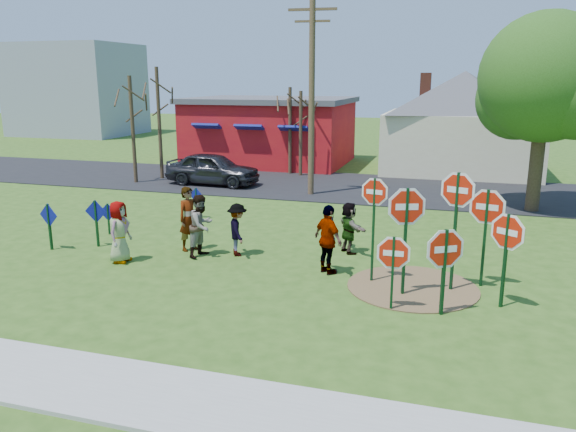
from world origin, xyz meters
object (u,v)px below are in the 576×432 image
(person_a, at_px, (119,232))
(suv, at_px, (213,168))
(person_b, at_px, (189,219))
(leafy_tree, at_px, (548,85))
(stop_sign_c, at_px, (457,204))
(utility_pole, at_px, (312,94))
(stop_sign_a, at_px, (393,258))
(stop_sign_b, at_px, (374,203))
(stop_sign_d, at_px, (487,214))

(person_a, xyz_separation_m, suv, (-2.33, 11.46, -0.06))
(person_b, xyz_separation_m, leafy_tree, (10.53, 8.41, 3.82))
(stop_sign_c, bearing_deg, leafy_tree, 93.55)
(stop_sign_c, bearing_deg, utility_pole, 141.92)
(stop_sign_c, bearing_deg, stop_sign_a, -107.21)
(person_a, xyz_separation_m, leafy_tree, (11.88, 9.99, 3.91))
(stop_sign_a, bearing_deg, person_b, 154.96)
(stop_sign_b, relative_size, person_b, 1.44)
(utility_pole, bearing_deg, person_a, -104.66)
(stop_sign_c, relative_size, utility_pole, 0.37)
(person_b, bearing_deg, stop_sign_c, -69.28)
(leafy_tree, bearing_deg, stop_sign_a, -110.69)
(stop_sign_c, distance_m, person_b, 7.74)
(stop_sign_a, bearing_deg, person_a, 169.81)
(stop_sign_c, distance_m, stop_sign_d, 0.95)
(leafy_tree, bearing_deg, person_a, -139.96)
(person_b, height_order, utility_pole, utility_pole)
(stop_sign_b, relative_size, leafy_tree, 0.37)
(stop_sign_b, bearing_deg, person_a, -164.38)
(stop_sign_c, height_order, suv, stop_sign_c)
(stop_sign_c, height_order, person_a, stop_sign_c)
(utility_pole, bearing_deg, suv, 170.18)
(stop_sign_a, height_order, stop_sign_d, stop_sign_d)
(stop_sign_a, bearing_deg, suv, 127.01)
(person_a, distance_m, person_b, 2.08)
(stop_sign_c, relative_size, person_b, 1.58)
(utility_pole, relative_size, leafy_tree, 1.12)
(suv, height_order, utility_pole, utility_pole)
(stop_sign_c, distance_m, person_a, 9.01)
(utility_pole, bearing_deg, person_b, -98.89)
(stop_sign_d, distance_m, suv, 15.95)
(stop_sign_a, distance_m, person_a, 7.76)
(person_b, xyz_separation_m, suv, (-3.69, 9.88, -0.16))
(utility_pole, bearing_deg, stop_sign_a, -67.45)
(stop_sign_a, height_order, suv, stop_sign_a)
(stop_sign_a, bearing_deg, stop_sign_b, 111.17)
(stop_sign_c, bearing_deg, suv, 156.26)
(suv, distance_m, leafy_tree, 14.83)
(stop_sign_d, distance_m, person_b, 8.33)
(stop_sign_b, height_order, stop_sign_d, stop_sign_b)
(stop_sign_b, bearing_deg, stop_sign_a, -55.68)
(person_b, bearing_deg, utility_pole, 20.63)
(suv, bearing_deg, person_b, -156.43)
(stop_sign_a, distance_m, person_b, 6.89)
(stop_sign_a, distance_m, stop_sign_c, 2.25)
(stop_sign_b, bearing_deg, suv, 142.11)
(stop_sign_d, bearing_deg, leafy_tree, 89.54)
(stop_sign_d, xyz_separation_m, utility_pole, (-6.86, 9.64, 2.54))
(person_a, bearing_deg, stop_sign_d, -86.27)
(stop_sign_a, relative_size, utility_pole, 0.22)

